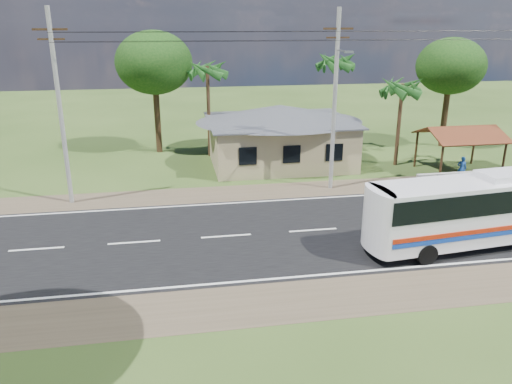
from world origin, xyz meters
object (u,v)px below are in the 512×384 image
(waiting_shed, at_px, (461,134))
(person, at_px, (462,168))
(motorcycle, at_px, (429,180))
(coach_bus, at_px, (488,205))

(waiting_shed, xyz_separation_m, person, (-0.81, -1.89, -1.90))
(waiting_shed, distance_m, motorcycle, 5.08)
(waiting_shed, distance_m, coach_bus, 12.72)
(waiting_shed, relative_size, motorcycle, 3.06)
(coach_bus, bearing_deg, person, 58.44)
(waiting_shed, bearing_deg, motorcycle, -142.34)
(motorcycle, bearing_deg, waiting_shed, -32.76)
(motorcycle, relative_size, person, 1.02)
(coach_bus, bearing_deg, motorcycle, 72.27)
(waiting_shed, relative_size, coach_bus, 0.44)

